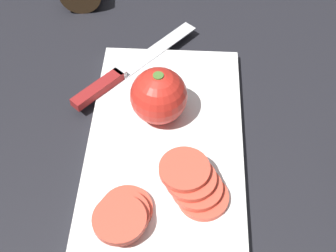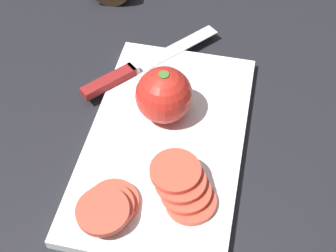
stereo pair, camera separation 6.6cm
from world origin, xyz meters
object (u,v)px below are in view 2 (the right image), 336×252
knife (127,73)px  tomato_slice_stack_near (108,207)px  whole_tomato (164,95)px  tomato_slice_stack_far (183,186)px

knife → tomato_slice_stack_near: (0.25, 0.04, 0.01)m
whole_tomato → tomato_slice_stack_near: bearing=-10.9°
whole_tomato → knife: bearing=-131.0°
whole_tomato → knife: size_ratio=0.39×
whole_tomato → knife: whole_tomato is taller
knife → tomato_slice_stack_far: size_ratio=2.33×
knife → whole_tomato: bearing=-90.8°
knife → tomato_slice_stack_far: 0.24m
tomato_slice_stack_near → tomato_slice_stack_far: 0.10m
tomato_slice_stack_far → knife: bearing=-146.2°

